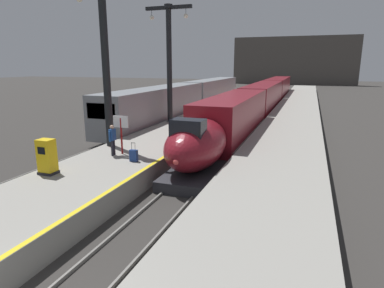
# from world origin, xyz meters

# --- Properties ---
(platform_left) EXTENTS (4.80, 110.00, 1.05)m
(platform_left) POSITION_xyz_m (-4.05, 24.75, 0.53)
(platform_left) COLOR gray
(platform_left) RESTS_ON ground
(platform_right) EXTENTS (4.80, 110.00, 1.05)m
(platform_right) POSITION_xyz_m (4.05, 24.75, 0.53)
(platform_right) COLOR gray
(platform_right) RESTS_ON ground
(platform_left_safety_stripe) EXTENTS (0.20, 107.80, 0.01)m
(platform_left_safety_stripe) POSITION_xyz_m (-1.77, 24.75, 1.05)
(platform_left_safety_stripe) COLOR yellow
(platform_left_safety_stripe) RESTS_ON platform_left
(rail_main_left) EXTENTS (0.08, 110.00, 0.12)m
(rail_main_left) POSITION_xyz_m (-0.75, 27.50, 0.06)
(rail_main_left) COLOR slate
(rail_main_left) RESTS_ON ground
(rail_main_right) EXTENTS (0.08, 110.00, 0.12)m
(rail_main_right) POSITION_xyz_m (0.75, 27.50, 0.06)
(rail_main_right) COLOR slate
(rail_main_right) RESTS_ON ground
(rail_secondary_left) EXTENTS (0.08, 110.00, 0.12)m
(rail_secondary_left) POSITION_xyz_m (-8.85, 27.50, 0.06)
(rail_secondary_left) COLOR slate
(rail_secondary_left) RESTS_ON ground
(rail_secondary_right) EXTENTS (0.08, 110.00, 0.12)m
(rail_secondary_right) POSITION_xyz_m (-7.35, 27.50, 0.06)
(rail_secondary_right) COLOR slate
(rail_secondary_right) RESTS_ON ground
(highspeed_train_main) EXTENTS (2.92, 55.99, 3.60)m
(highspeed_train_main) POSITION_xyz_m (0.00, 36.77, 1.96)
(highspeed_train_main) COLOR maroon
(highspeed_train_main) RESTS_ON ground
(regional_train_adjacent) EXTENTS (2.85, 36.60, 3.80)m
(regional_train_adjacent) POSITION_xyz_m (-8.10, 33.75, 2.13)
(regional_train_adjacent) COLOR gray
(regional_train_adjacent) RESTS_ON ground
(station_column_mid) EXTENTS (4.00, 0.68, 9.40)m
(station_column_mid) POSITION_xyz_m (-5.90, 13.28, 6.69)
(station_column_mid) COLOR black
(station_column_mid) RESTS_ON platform_left
(station_column_far) EXTENTS (4.00, 0.68, 9.53)m
(station_column_far) POSITION_xyz_m (-5.90, 22.45, 6.76)
(station_column_far) COLOR black
(station_column_far) RESTS_ON platform_left
(passenger_near_edge) EXTENTS (0.24, 0.57, 1.69)m
(passenger_near_edge) POSITION_xyz_m (-4.48, 11.41, 2.04)
(passenger_near_edge) COLOR #23232D
(passenger_near_edge) RESTS_ON platform_left
(rolling_suitcase) EXTENTS (0.40, 0.22, 0.98)m
(rolling_suitcase) POSITION_xyz_m (-2.88, 10.81, 1.35)
(rolling_suitcase) COLOR navy
(rolling_suitcase) RESTS_ON platform_left
(ticket_machine_yellow) EXTENTS (0.76, 0.62, 1.60)m
(ticket_machine_yellow) POSITION_xyz_m (-5.55, 7.76, 1.79)
(ticket_machine_yellow) COLOR yellow
(ticket_machine_yellow) RESTS_ON platform_left
(departure_info_board) EXTENTS (0.90, 0.10, 2.12)m
(departure_info_board) POSITION_xyz_m (-4.22, 11.89, 2.56)
(departure_info_board) COLOR maroon
(departure_info_board) RESTS_ON platform_left
(terminus_back_wall) EXTENTS (36.00, 2.00, 14.00)m
(terminus_back_wall) POSITION_xyz_m (0.00, 102.00, 7.00)
(terminus_back_wall) COLOR #4C4742
(terminus_back_wall) RESTS_ON ground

